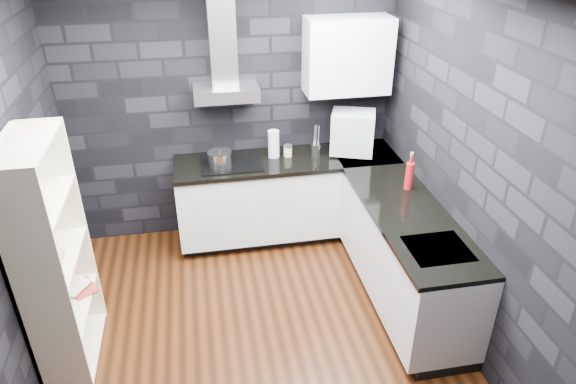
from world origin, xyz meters
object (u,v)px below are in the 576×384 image
object	(u,v)px
utensil_crock	(316,150)
fruit_bowl	(50,260)
glass_vase	(274,144)
appliance_garage	(353,132)
bookshelf	(53,259)
pot	(220,159)
storage_jar	(288,151)
red_bottle	(409,176)

from	to	relation	value
utensil_crock	fruit_bowl	size ratio (longest dim) A/B	0.54
glass_vase	fruit_bowl	distance (m)	2.31
appliance_garage	bookshelf	world-z (taller)	bookshelf
appliance_garage	fruit_bowl	distance (m)	2.94
pot	bookshelf	size ratio (longest dim) A/B	0.12
bookshelf	fruit_bowl	world-z (taller)	bookshelf
utensil_crock	appliance_garage	size ratio (longest dim) A/B	0.28
pot	bookshelf	world-z (taller)	bookshelf
storage_jar	utensil_crock	distance (m)	0.28
red_bottle	fruit_bowl	bearing A→B (deg)	-168.41
pot	storage_jar	world-z (taller)	pot
utensil_crock	bookshelf	size ratio (longest dim) A/B	0.07
glass_vase	bookshelf	size ratio (longest dim) A/B	0.15
appliance_garage	storage_jar	bearing A→B (deg)	-164.36
storage_jar	fruit_bowl	distance (m)	2.41
storage_jar	fruit_bowl	xyz separation A→B (m)	(-1.94, -1.44, -0.01)
red_bottle	bookshelf	distance (m)	2.90
bookshelf	appliance_garage	bearing A→B (deg)	33.83
pot	glass_vase	xyz separation A→B (m)	(0.54, 0.13, 0.06)
utensil_crock	fruit_bowl	xyz separation A→B (m)	(-2.21, -1.41, -0.02)
storage_jar	fruit_bowl	size ratio (longest dim) A/B	0.47
pot	utensil_crock	world-z (taller)	pot
pot	utensil_crock	size ratio (longest dim) A/B	1.86
utensil_crock	red_bottle	world-z (taller)	red_bottle
glass_vase	utensil_crock	bearing A→B (deg)	-6.02
appliance_garage	bookshelf	xyz separation A→B (m)	(-2.58, -1.33, -0.22)
storage_jar	red_bottle	bearing A→B (deg)	-43.06
utensil_crock	bookshelf	distance (m)	2.59
fruit_bowl	appliance_garage	bearing A→B (deg)	28.33
utensil_crock	bookshelf	world-z (taller)	bookshelf
storage_jar	red_bottle	size ratio (longest dim) A/B	0.41
pot	appliance_garage	bearing A→B (deg)	3.02
fruit_bowl	utensil_crock	bearing A→B (deg)	32.44
storage_jar	fruit_bowl	bearing A→B (deg)	-143.43
glass_vase	utensil_crock	size ratio (longest dim) A/B	2.32
glass_vase	appliance_garage	distance (m)	0.79
glass_vase	red_bottle	bearing A→B (deg)	-39.44
glass_vase	utensil_crock	distance (m)	0.42
glass_vase	bookshelf	xyz separation A→B (m)	(-1.80, -1.39, -0.14)
fruit_bowl	red_bottle	bearing A→B (deg)	11.59
glass_vase	red_bottle	xyz separation A→B (m)	(1.05, -0.87, -0.01)
utensil_crock	fruit_bowl	world-z (taller)	utensil_crock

